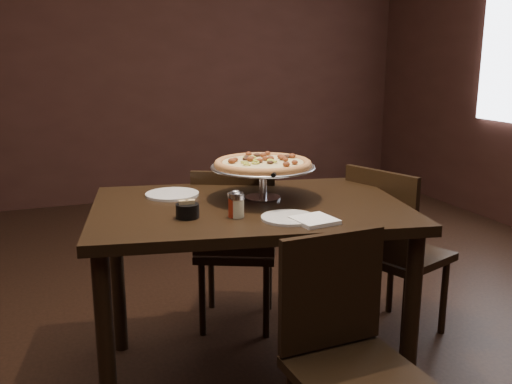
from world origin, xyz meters
name	(u,v)px	position (x,y,z in m)	size (l,w,h in m)	color
room	(245,70)	(0.06, 0.03, 1.40)	(6.04, 7.04, 2.84)	black
dining_table	(249,228)	(0.06, -0.04, 0.72)	(1.47, 1.11, 0.84)	black
pizza_stand	(263,164)	(0.15, 0.03, 0.99)	(0.47, 0.47, 0.19)	#AFAEB5
parmesan_shaker	(237,205)	(-0.06, -0.21, 0.88)	(0.06, 0.06, 0.10)	beige
pepper_flake_shaker	(236,204)	(-0.06, -0.20, 0.89)	(0.06, 0.06, 0.11)	maroon
packet_caddy	(187,210)	(-0.24, -0.15, 0.87)	(0.09, 0.09, 0.07)	black
napkin_stack	(314,220)	(0.20, -0.38, 0.84)	(0.15, 0.15, 0.02)	white
plate_left	(172,194)	(-0.22, 0.23, 0.84)	(0.24, 0.24, 0.01)	white
plate_near	(289,218)	(0.12, -0.31, 0.84)	(0.22, 0.22, 0.01)	white
serving_spatula	(275,174)	(0.13, -0.15, 0.99)	(0.16, 0.16, 0.02)	#AFAEB5
chair_far	(236,242)	(0.16, 0.46, 0.49)	(0.56, 0.56, 0.90)	black
chair_near	(347,352)	(0.16, -0.73, 0.47)	(0.43, 0.43, 0.87)	black
chair_side	(392,247)	(0.88, 0.09, 0.50)	(0.55, 0.55, 0.92)	black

